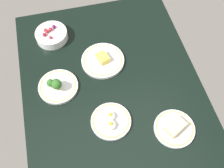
% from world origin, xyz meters
% --- Properties ---
extents(dining_table, '(1.16, 0.88, 0.04)m').
position_xyz_m(dining_table, '(0.00, 0.00, 0.02)').
color(dining_table, black).
rests_on(dining_table, ground).
extents(plate_cheese, '(0.22, 0.22, 0.05)m').
position_xyz_m(plate_cheese, '(-0.16, -0.01, 0.05)').
color(plate_cheese, silver).
rests_on(plate_cheese, dining_table).
extents(plate_eggs, '(0.19, 0.19, 0.05)m').
position_xyz_m(plate_eggs, '(0.19, -0.05, 0.05)').
color(plate_eggs, silver).
rests_on(plate_eggs, dining_table).
extents(bowl_berries, '(0.17, 0.17, 0.07)m').
position_xyz_m(bowl_berries, '(-0.38, -0.25, 0.07)').
color(bowl_berries, silver).
rests_on(bowl_berries, dining_table).
extents(plate_sandwich, '(0.19, 0.19, 0.04)m').
position_xyz_m(plate_sandwich, '(0.29, 0.22, 0.05)').
color(plate_sandwich, silver).
rests_on(plate_sandwich, dining_table).
extents(plate_broccoli, '(0.20, 0.20, 0.09)m').
position_xyz_m(plate_broccoli, '(-0.05, -0.26, 0.06)').
color(plate_broccoli, silver).
rests_on(plate_broccoli, dining_table).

